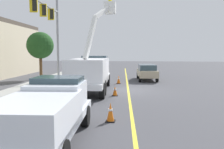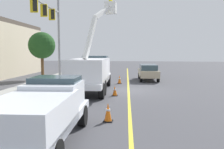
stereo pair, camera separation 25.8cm
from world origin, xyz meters
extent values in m
plane|color=#47474C|center=(0.00, 0.00, 0.00)|extent=(120.00, 120.00, 0.00)
cube|color=#9E9E99|center=(-0.68, 7.81, 0.06)|extent=(60.09, 8.81, 0.12)
cube|color=yellow|center=(0.00, 0.00, 0.00)|extent=(49.82, 4.51, 0.01)
cube|color=white|center=(-0.86, 2.83, 0.90)|extent=(8.39, 3.20, 0.36)
cube|color=white|center=(1.76, 3.06, 1.67)|extent=(2.82, 2.57, 1.60)
cube|color=#384C56|center=(1.96, 3.07, 2.37)|extent=(1.98, 2.25, 0.64)
cube|color=white|center=(-1.84, 2.74, 1.62)|extent=(5.45, 2.95, 1.80)
cube|color=white|center=(-2.55, 2.43, 4.01)|extent=(1.83, 0.69, 3.00)
cube|color=white|center=(-0.39, 1.92, 6.09)|extent=(2.97, 0.97, 1.56)
cube|color=white|center=(1.01, 1.58, 6.59)|extent=(0.90, 0.90, 0.90)
cube|color=yellow|center=(1.01, 1.58, 7.19)|extent=(0.36, 0.24, 0.60)
cylinder|color=black|center=(1.90, 4.20, 0.52)|extent=(1.07, 0.43, 1.04)
cylinder|color=black|center=(2.10, 1.96, 0.52)|extent=(1.07, 0.43, 1.04)
cylinder|color=black|center=(-2.43, 3.82, 0.52)|extent=(1.07, 0.43, 1.04)
cylinder|color=black|center=(-2.23, 1.58, 0.52)|extent=(1.07, 0.43, 1.04)
cylinder|color=black|center=(-3.73, 3.71, 0.52)|extent=(1.07, 0.43, 1.04)
cylinder|color=black|center=(-3.54, 1.46, 0.52)|extent=(1.07, 0.43, 1.04)
cube|color=white|center=(-10.99, 1.94, 0.75)|extent=(5.76, 2.58, 0.30)
cube|color=white|center=(-9.76, 2.05, 1.30)|extent=(2.18, 2.10, 1.10)
cube|color=#384C56|center=(-9.56, 2.07, 1.78)|extent=(1.49, 1.87, 0.56)
cube|color=white|center=(-11.99, 1.85, 1.15)|extent=(3.53, 2.38, 1.10)
cylinder|color=black|center=(-9.23, 3.04, 0.42)|extent=(0.86, 0.37, 0.84)
cylinder|color=black|center=(-9.07, 1.16, 0.42)|extent=(0.86, 0.37, 0.84)
cube|color=tan|center=(7.00, -1.56, 0.79)|extent=(4.95, 2.31, 0.70)
cube|color=#384C56|center=(7.15, -1.54, 1.39)|extent=(3.59, 1.97, 0.60)
cylinder|color=black|center=(5.45, -2.55, 0.34)|extent=(0.70, 0.30, 0.68)
cylinder|color=black|center=(5.30, -0.85, 0.34)|extent=(0.70, 0.30, 0.68)
cylinder|color=black|center=(8.70, -2.27, 0.34)|extent=(0.70, 0.30, 0.68)
cylinder|color=black|center=(8.55, -0.56, 0.34)|extent=(0.70, 0.30, 0.68)
cube|color=black|center=(-8.34, 0.23, 0.02)|extent=(0.40, 0.40, 0.04)
cone|color=orange|center=(-8.34, 0.23, 0.44)|extent=(0.32, 0.32, 0.80)
cylinder|color=white|center=(-8.34, 0.23, 0.52)|extent=(0.20, 0.20, 0.08)
cube|color=black|center=(-2.38, 0.76, 0.02)|extent=(0.40, 0.40, 0.04)
cone|color=orange|center=(-2.38, 0.76, 0.37)|extent=(0.32, 0.32, 0.66)
cylinder|color=white|center=(-2.38, 0.76, 0.44)|extent=(0.20, 0.20, 0.08)
cube|color=black|center=(3.81, 1.16, 0.02)|extent=(0.40, 0.40, 0.04)
cone|color=orange|center=(3.81, 1.16, 0.42)|extent=(0.32, 0.32, 0.77)
cylinder|color=white|center=(3.81, 1.16, 0.50)|extent=(0.20, 0.20, 0.08)
cylinder|color=gray|center=(3.97, 7.21, 4.04)|extent=(0.22, 0.22, 8.08)
cube|color=gray|center=(0.49, 6.91, 6.91)|extent=(6.99, 0.77, 0.16)
cube|color=gold|center=(1.98, 7.04, 6.36)|extent=(0.17, 0.57, 1.00)
cube|color=black|center=(1.99, 6.94, 6.36)|extent=(0.23, 0.34, 0.84)
cube|color=gold|center=(-0.01, 6.87, 6.36)|extent=(0.17, 0.57, 1.00)
cube|color=black|center=(0.00, 6.77, 6.36)|extent=(0.23, 0.34, 0.84)
cube|color=gold|center=(-2.01, 6.69, 6.36)|extent=(0.17, 0.57, 1.00)
cube|color=black|center=(-2.00, 6.59, 6.36)|extent=(0.23, 0.34, 0.84)
cylinder|color=brown|center=(6.40, 10.17, 1.37)|extent=(0.32, 0.32, 2.73)
sphere|color=#1E471C|center=(6.40, 10.17, 3.76)|extent=(2.95, 2.95, 2.95)
camera|label=1|loc=(-18.02, -1.15, 2.99)|focal=37.04mm
camera|label=2|loc=(-17.98, -1.40, 2.99)|focal=37.04mm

